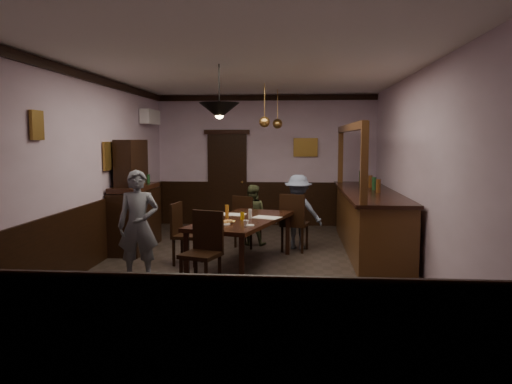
# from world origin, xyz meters

# --- Properties ---
(room) EXTENTS (5.01, 8.01, 3.01)m
(room) POSITION_xyz_m (0.00, 0.00, 1.50)
(room) COLOR #2D2621
(room) RESTS_ON ground
(dining_table) EXTENTS (1.59, 2.39, 0.75)m
(dining_table) POSITION_xyz_m (-0.14, 0.15, 0.69)
(dining_table) COLOR black
(dining_table) RESTS_ON ground
(chair_far_left) EXTENTS (0.55, 0.55, 0.96)m
(chair_far_left) POSITION_xyz_m (-0.22, 1.50, 0.53)
(chair_far_left) COLOR black
(chair_far_left) RESTS_ON ground
(chair_far_right) EXTENTS (0.54, 0.54, 1.03)m
(chair_far_right) POSITION_xyz_m (0.65, 1.23, 0.56)
(chair_far_right) COLOR black
(chair_far_right) RESTS_ON ground
(chair_near) EXTENTS (0.57, 0.57, 1.04)m
(chair_near) POSITION_xyz_m (-0.51, -1.11, 0.57)
(chair_near) COLOR black
(chair_near) RESTS_ON ground
(chair_side) EXTENTS (0.49, 0.49, 0.98)m
(chair_side) POSITION_xyz_m (-1.09, 0.21, 0.54)
(chair_side) COLOR black
(chair_side) RESTS_ON ground
(person_standing) EXTENTS (0.62, 0.45, 1.56)m
(person_standing) POSITION_xyz_m (-1.51, -0.75, 0.78)
(person_standing) COLOR slate
(person_standing) RESTS_ON ground
(person_seated_left) EXTENTS (0.60, 0.49, 1.14)m
(person_seated_left) POSITION_xyz_m (-0.13, 1.76, 0.57)
(person_seated_left) COLOR #4B5331
(person_seated_left) RESTS_ON ground
(person_seated_right) EXTENTS (0.95, 0.67, 1.34)m
(person_seated_right) POSITION_xyz_m (0.73, 1.50, 0.67)
(person_seated_right) COLOR slate
(person_seated_right) RESTS_ON ground
(newspaper_left) EXTENTS (0.46, 0.36, 0.01)m
(newspaper_left) POSITION_xyz_m (-0.35, 0.56, 0.75)
(newspaper_left) COLOR silver
(newspaper_left) RESTS_ON dining_table
(newspaper_right) EXTENTS (0.50, 0.44, 0.01)m
(newspaper_right) POSITION_xyz_m (0.23, 0.28, 0.75)
(newspaper_right) COLOR silver
(newspaper_right) RESTS_ON dining_table
(napkin) EXTENTS (0.19, 0.19, 0.00)m
(napkin) POSITION_xyz_m (-0.30, -0.11, 0.75)
(napkin) COLOR #E1C153
(napkin) RESTS_ON dining_table
(saucer) EXTENTS (0.15, 0.15, 0.01)m
(saucer) POSITION_xyz_m (0.03, -0.47, 0.76)
(saucer) COLOR white
(saucer) RESTS_ON dining_table
(coffee_cup) EXTENTS (0.10, 0.10, 0.07)m
(coffee_cup) POSITION_xyz_m (-0.02, -0.50, 0.80)
(coffee_cup) COLOR white
(coffee_cup) RESTS_ON saucer
(pastry_plate) EXTENTS (0.22, 0.22, 0.01)m
(pastry_plate) POSITION_xyz_m (-0.37, -0.40, 0.76)
(pastry_plate) COLOR white
(pastry_plate) RESTS_ON dining_table
(pastry_ring_a) EXTENTS (0.13, 0.13, 0.04)m
(pastry_ring_a) POSITION_xyz_m (-0.37, -0.36, 0.79)
(pastry_ring_a) COLOR #C68C47
(pastry_ring_a) RESTS_ON pastry_plate
(pastry_ring_b) EXTENTS (0.13, 0.13, 0.04)m
(pastry_ring_b) POSITION_xyz_m (-0.29, -0.31, 0.79)
(pastry_ring_b) COLOR #C68C47
(pastry_ring_b) RESTS_ON pastry_plate
(soda_can) EXTENTS (0.07, 0.07, 0.12)m
(soda_can) POSITION_xyz_m (-0.13, 0.05, 0.81)
(soda_can) COLOR yellow
(soda_can) RESTS_ON dining_table
(beer_glass) EXTENTS (0.06, 0.06, 0.20)m
(beer_glass) POSITION_xyz_m (-0.40, 0.26, 0.85)
(beer_glass) COLOR #BF721E
(beer_glass) RESTS_ON dining_table
(water_glass) EXTENTS (0.06, 0.06, 0.15)m
(water_glass) POSITION_xyz_m (-0.02, 0.19, 0.82)
(water_glass) COLOR silver
(water_glass) RESTS_ON dining_table
(pepper_mill) EXTENTS (0.04, 0.04, 0.14)m
(pepper_mill) POSITION_xyz_m (-0.70, -0.43, 0.82)
(pepper_mill) COLOR black
(pepper_mill) RESTS_ON dining_table
(sideboard) EXTENTS (0.53, 1.49, 1.97)m
(sideboard) POSITION_xyz_m (-2.21, 1.23, 0.79)
(sideboard) COLOR black
(sideboard) RESTS_ON ground
(bar_counter) EXTENTS (0.93, 3.99, 2.24)m
(bar_counter) POSITION_xyz_m (1.99, 1.47, 0.57)
(bar_counter) COLOR #472613
(bar_counter) RESTS_ON ground
(door_back) EXTENTS (0.90, 0.06, 2.10)m
(door_back) POSITION_xyz_m (-0.90, 3.95, 1.05)
(door_back) COLOR black
(door_back) RESTS_ON ground
(ac_unit) EXTENTS (0.20, 0.85, 0.30)m
(ac_unit) POSITION_xyz_m (-2.38, 2.90, 2.45)
(ac_unit) COLOR white
(ac_unit) RESTS_ON ground
(picture_left_small) EXTENTS (0.04, 0.28, 0.36)m
(picture_left_small) POSITION_xyz_m (-2.46, -1.60, 2.15)
(picture_left_small) COLOR olive
(picture_left_small) RESTS_ON ground
(picture_left_large) EXTENTS (0.04, 0.62, 0.48)m
(picture_left_large) POSITION_xyz_m (-2.46, 0.80, 1.70)
(picture_left_large) COLOR olive
(picture_left_large) RESTS_ON ground
(picture_back) EXTENTS (0.55, 0.04, 0.42)m
(picture_back) POSITION_xyz_m (0.90, 3.96, 1.80)
(picture_back) COLOR olive
(picture_back) RESTS_ON ground
(pendant_iron) EXTENTS (0.56, 0.56, 0.74)m
(pendant_iron) POSITION_xyz_m (-0.37, -0.62, 2.37)
(pendant_iron) COLOR black
(pendant_iron) RESTS_ON ground
(pendant_brass_mid) EXTENTS (0.20, 0.20, 0.81)m
(pendant_brass_mid) POSITION_xyz_m (0.10, 1.78, 2.30)
(pendant_brass_mid) COLOR #BF8C3F
(pendant_brass_mid) RESTS_ON ground
(pendant_brass_far) EXTENTS (0.20, 0.20, 0.81)m
(pendant_brass_far) POSITION_xyz_m (0.30, 2.85, 2.30)
(pendant_brass_far) COLOR #BF8C3F
(pendant_brass_far) RESTS_ON ground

